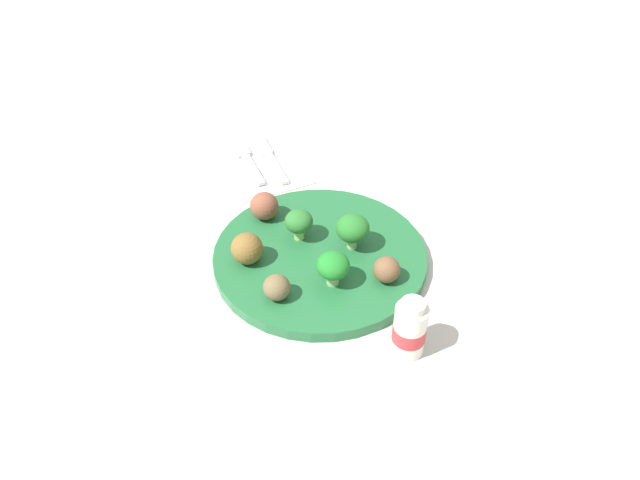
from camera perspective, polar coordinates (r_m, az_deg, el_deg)
ground_plane at (r=0.78m, az=-0.00°, el=-2.01°), size 4.00×4.00×0.00m
plate at (r=0.77m, az=-0.00°, el=-1.58°), size 0.28×0.28×0.02m
broccoli_floret_front_left at (r=0.71m, az=1.28°, el=-2.57°), size 0.04×0.04×0.05m
broccoli_floret_mid_right at (r=0.76m, az=3.20°, el=1.09°), size 0.04×0.04×0.05m
broccoli_floret_back_right at (r=0.77m, az=-2.07°, el=1.75°), size 0.04×0.04×0.04m
meatball_mid_left at (r=0.82m, az=-5.43°, el=3.31°), size 0.04×0.04×0.04m
meatball_mid_right at (r=0.70m, az=-4.23°, el=-4.61°), size 0.03×0.03×0.03m
meatball_back_left at (r=0.72m, az=6.48°, el=-2.88°), size 0.03×0.03×0.03m
meatball_near_rim at (r=0.75m, az=-7.10°, el=-0.82°), size 0.04×0.04×0.04m
napkin at (r=0.96m, az=-5.75°, el=7.32°), size 0.18×0.13×0.01m
fork at (r=0.96m, az=-6.93°, el=7.54°), size 0.12×0.03×0.01m
knife at (r=0.97m, az=-4.90°, el=8.04°), size 0.15×0.04×0.01m
yogurt_bottle at (r=0.66m, az=8.69°, el=-8.56°), size 0.04×0.04×0.08m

